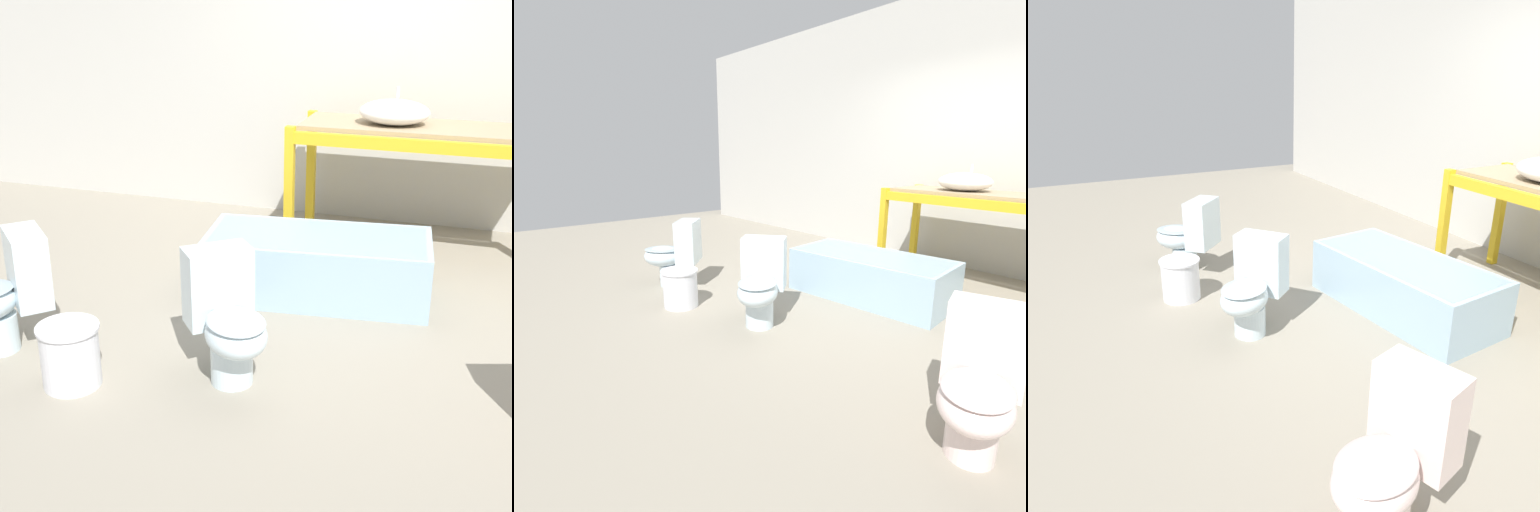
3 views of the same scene
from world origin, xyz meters
The scene contains 6 objects.
ground_plane centered at (0.00, 0.00, 0.00)m, with size 12.00×12.00×0.00m, color gray.
bathtub_main centered at (-0.05, 0.06, 0.24)m, with size 1.56×0.86×0.43m.
toilet_near centered at (1.52, -1.26, 0.35)m, with size 0.50×0.65×0.70m.
toilet_far centered at (-1.58, -1.24, 0.35)m, with size 0.64×0.64×0.70m.
toilet_extra centered at (-0.25, -1.14, 0.35)m, with size 0.63×0.65×0.70m.
bucket_white centered at (-1.02, -1.47, 0.18)m, with size 0.33×0.33×0.34m.
Camera 3 is at (2.76, -2.35, 1.83)m, focal length 35.00 mm.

